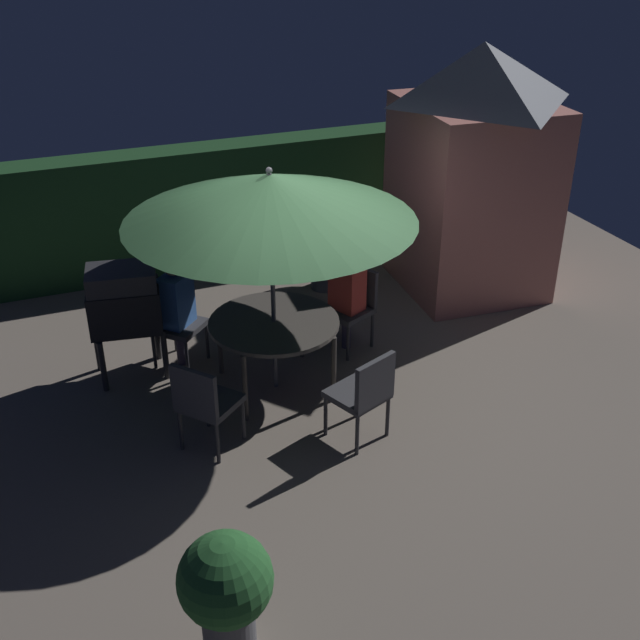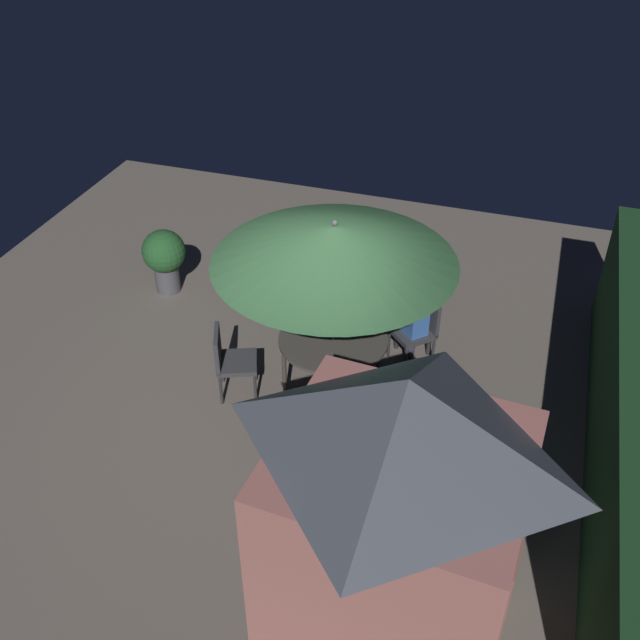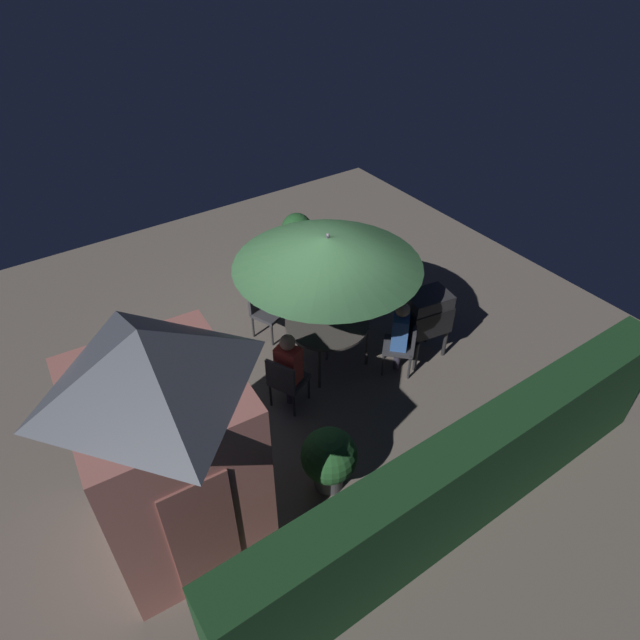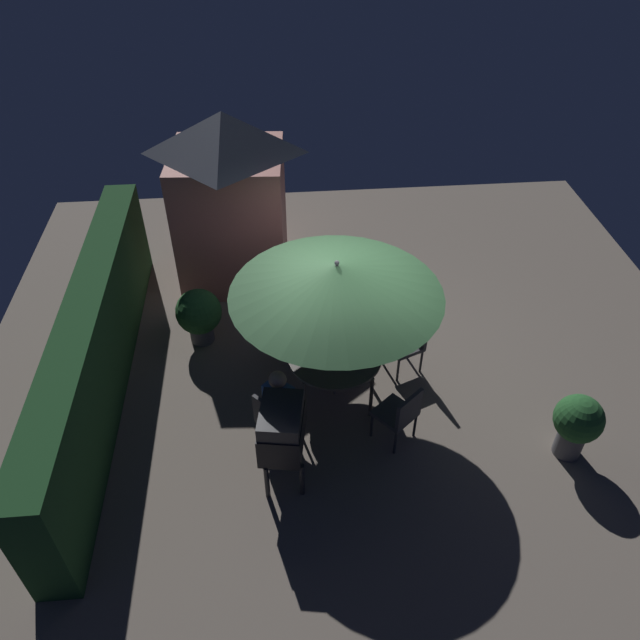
{
  "view_description": "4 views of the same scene",
  "coord_description": "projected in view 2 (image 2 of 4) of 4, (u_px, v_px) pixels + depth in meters",
  "views": [
    {
      "loc": [
        -2.41,
        -6.05,
        4.39
      ],
      "look_at": [
        -0.04,
        -0.05,
        0.86
      ],
      "focal_mm": 43.8,
      "sensor_mm": 36.0,
      "label": 1
    },
    {
      "loc": [
        6.11,
        2.24,
        5.98
      ],
      "look_at": [
        -0.56,
        0.07,
        0.84
      ],
      "focal_mm": 41.52,
      "sensor_mm": 36.0,
      "label": 2
    },
    {
      "loc": [
        3.36,
        5.57,
        5.93
      ],
      "look_at": [
        -0.18,
        0.4,
        0.97
      ],
      "focal_mm": 30.62,
      "sensor_mm": 36.0,
      "label": 3
    },
    {
      "loc": [
        -6.37,
        1.02,
        6.49
      ],
      "look_at": [
        -0.08,
        0.46,
        1.12
      ],
      "focal_mm": 34.61,
      "sensor_mm": 36.0,
      "label": 4
    }
  ],
  "objects": [
    {
      "name": "patio_umbrella",
      "position": [
        335.0,
        244.0,
        7.82
      ],
      "size": [
        2.69,
        2.69,
        2.29
      ],
      "color": "#4C4C51",
      "rests_on": "ground"
    },
    {
      "name": "person_in_red",
      "position": [
        347.0,
        398.0,
        7.69
      ],
      "size": [
        0.36,
        0.41,
        1.26
      ],
      "color": "#CC3D33",
      "rests_on": "ground"
    },
    {
      "name": "patio_table",
      "position": [
        333.0,
        342.0,
        8.6
      ],
      "size": [
        1.28,
        1.28,
        0.75
      ],
      "color": "#47423D",
      "rests_on": "ground"
    },
    {
      "name": "person_in_blue",
      "position": [
        414.0,
        311.0,
        8.95
      ],
      "size": [
        0.41,
        0.41,
        1.26
      ],
      "color": "#3866B2",
      "rests_on": "ground"
    },
    {
      "name": "ground_plane",
      "position": [
        300.0,
        402.0,
        8.78
      ],
      "size": [
        11.0,
        11.0,
        0.0
      ],
      "primitive_type": "plane",
      "color": "#6B6056"
    },
    {
      "name": "bbq_grill",
      "position": [
        422.0,
        284.0,
        9.32
      ],
      "size": [
        0.77,
        0.61,
        1.2
      ],
      "color": "black",
      "rests_on": "ground"
    },
    {
      "name": "chair_toward_house",
      "position": [
        229.0,
        358.0,
        8.63
      ],
      "size": [
        0.6,
        0.6,
        0.9
      ],
      "color": "#38383D",
      "rests_on": "ground"
    },
    {
      "name": "chair_toward_hedge",
      "position": [
        299.0,
        301.0,
        9.58
      ],
      "size": [
        0.65,
        0.65,
        0.9
      ],
      "color": "#38383D",
      "rests_on": "ground"
    },
    {
      "name": "potted_plant_by_grill",
      "position": [
        164.0,
        256.0,
        10.39
      ],
      "size": [
        0.61,
        0.61,
        0.96
      ],
      "color": "#4C4C51",
      "rests_on": "ground"
    },
    {
      "name": "hedge_backdrop",
      "position": [
        626.0,
        417.0,
        7.44
      ],
      "size": [
        6.19,
        0.5,
        1.6
      ],
      "color": "#193D1E",
      "rests_on": "ground"
    },
    {
      "name": "chair_far_side",
      "position": [
        418.0,
        326.0,
        9.14
      ],
      "size": [
        0.65,
        0.65,
        0.9
      ],
      "color": "#38383D",
      "rests_on": "ground"
    },
    {
      "name": "potted_plant_by_shed",
      "position": [
        482.0,
        472.0,
        7.21
      ],
      "size": [
        0.7,
        0.7,
        0.91
      ],
      "color": "#4C4C51",
      "rests_on": "ground"
    },
    {
      "name": "garden_shed",
      "position": [
        396.0,
        529.0,
        5.46
      ],
      "size": [
        1.8,
        1.95,
        2.96
      ],
      "color": "#B26B60",
      "rests_on": "ground"
    },
    {
      "name": "chair_near_shed",
      "position": [
        348.0,
        422.0,
        7.77
      ],
      "size": [
        0.62,
        0.61,
        0.9
      ],
      "color": "#38383D",
      "rests_on": "ground"
    }
  ]
}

